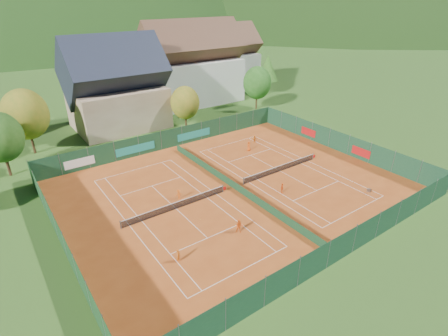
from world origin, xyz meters
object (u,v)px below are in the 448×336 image
Objects in this scene: hotel_block_a at (192,68)px; player_left_near at (178,256)px; player_right_near at (282,188)px; player_right_far_b at (255,139)px; player_left_mid at (239,226)px; player_left_far at (179,194)px; hotel_block_b at (224,60)px; ball_hopper at (369,190)px; chalet at (116,90)px; player_right_far_a at (249,146)px.

hotel_block_a reaches higher than player_left_near.
player_right_far_b is (7.58, 14.17, -0.07)m from player_right_near.
player_right_far_b is at bearing 24.33° from player_right_near.
player_left_mid reaches higher than player_left_far.
hotel_block_b is 11.21× the size of player_left_mid.
player_left_far is at bearing -123.52° from hotel_block_a.
player_right_near is (-25.92, -48.31, -5.95)m from hotel_block_b.
hotel_block_a is 47.20m from ball_hopper.
hotel_block_b reaches higher than player_left_mid.
player_left_near is at bearing 69.43° from player_left_far.
chalet is 0.94× the size of hotel_block_b.
player_left_near is (-41.96, -51.74, -5.94)m from hotel_block_b.
player_left_near reaches higher than player_left_far.
chalet is 20.25× the size of ball_hopper.
hotel_block_b is 11.38× the size of player_right_far_a.
player_left_far is 0.83× the size of player_right_far_a.
player_right_far_a reaches higher than player_left_near.
chalet is 35.53m from player_right_near.
player_left_near is at bearing -103.36° from chalet.
player_left_mid is (-1.89, -37.49, -5.85)m from chalet.
hotel_block_a reaches higher than hotel_block_b.
chalet is 12.86× the size of player_left_far.
hotel_block_b is 12.96× the size of player_right_near.
chalet is 0.75× the size of hotel_block_a.
player_right_far_a is (-7.14, -28.12, -6.62)m from hotel_block_a.
player_left_near is 1.14× the size of player_right_far_b.
player_left_mid is at bearing 45.77° from player_right_far_b.
hotel_block_a is 17.14× the size of player_left_far.
player_right_near is 0.88× the size of player_right_far_a.
player_right_near is 16.07m from player_right_far_b.
ball_hopper is 0.59× the size of player_left_near.
hotel_block_b is 57.66m from ball_hopper.
player_left_near is 10.80m from player_left_far.
player_left_far is 12.36m from player_right_near.
hotel_block_b is 62.47m from player_left_mid.
player_left_far reaches higher than player_right_far_b.
chalet is 12.15× the size of player_right_near.
hotel_block_a reaches higher than chalet.
player_right_far_b reaches higher than ball_hopper.
player_left_near reaches higher than ball_hopper.
chalet is at bearing -88.99° from player_left_far.
player_right_far_b is at bearing 84.81° from player_left_mid.
ball_hopper is (15.36, -40.56, -6.07)m from chalet.
chalet is 37.99m from player_left_mid.
hotel_block_b is at bearing 6.78° from player_left_near.
player_right_near is (10.80, -6.01, 0.04)m from player_left_far.
ball_hopper is 18.78m from player_right_far_a.
hotel_block_a is at bearing -150.26° from hotel_block_b.
player_left_mid is (-17.25, 3.07, 0.22)m from ball_hopper.
player_right_far_a is (15.58, 6.18, 0.13)m from player_left_far.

